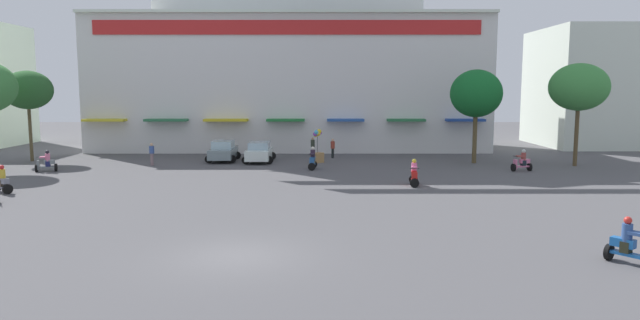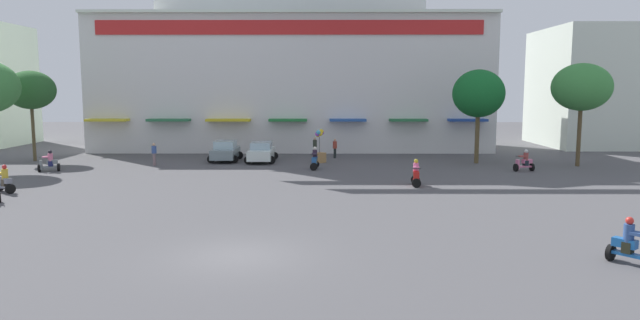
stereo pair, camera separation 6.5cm
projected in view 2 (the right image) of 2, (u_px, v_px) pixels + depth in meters
name	position (u px, v px, depth m)	size (l,w,h in m)	color
ground_plane	(272.00, 188.00, 31.61)	(128.00, 128.00, 0.00)	#504F52
colonial_building	(292.00, 40.00, 52.37)	(35.28, 14.25, 22.96)	silver
flank_building_right	(609.00, 87.00, 54.99)	(12.61, 11.29, 11.34)	silver
plaza_tree_1	(582.00, 87.00, 39.96)	(4.20, 3.64, 7.34)	brown
plaza_tree_2	(31.00, 90.00, 42.88)	(3.73, 3.21, 6.90)	brown
plaza_tree_3	(479.00, 94.00, 41.64)	(3.82, 3.72, 6.95)	brown
parked_car_0	(226.00, 151.00, 43.42)	(2.35, 4.00, 1.58)	gray
parked_car_1	(262.00, 152.00, 42.99)	(2.35, 4.39, 1.52)	silver
scooter_rider_0	(315.00, 160.00, 38.98)	(0.64, 1.38, 1.57)	black
scooter_rider_1	(49.00, 163.00, 37.94)	(1.43, 0.91, 1.45)	black
scooter_rider_2	(4.00, 181.00, 30.15)	(1.41, 1.20, 1.52)	black
scooter_rider_3	(416.00, 175.00, 32.30)	(0.67, 1.45, 1.54)	black
scooter_rider_6	(631.00, 246.00, 17.72)	(1.30, 1.44, 1.53)	black
scooter_rider_7	(524.00, 162.00, 38.04)	(1.40, 0.76, 1.48)	black
pedestrian_0	(315.00, 146.00, 45.47)	(0.41, 0.41, 1.66)	black
pedestrian_1	(154.00, 153.00, 40.91)	(0.42, 0.42, 1.64)	slate
pedestrian_2	(335.00, 147.00, 45.28)	(0.40, 0.40, 1.56)	black
balloon_vendor_cart	(320.00, 148.00, 42.42)	(1.04, 1.07, 2.53)	#A57B49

